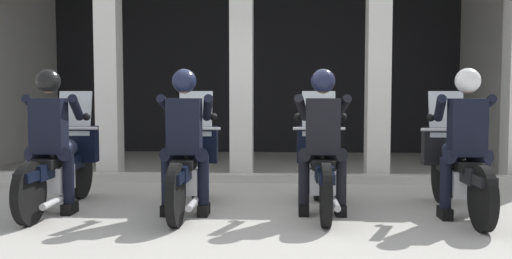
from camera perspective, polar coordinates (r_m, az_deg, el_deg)
The scene contains 11 objects.
ground_plane at distance 9.41m, azimuth 0.92°, elevation -4.29°, with size 80.00×80.00×0.00m, color #A8A59E.
station_building at distance 10.86m, azimuth -0.59°, elevation 8.46°, with size 9.49×4.31×3.56m.
kerb_strip at distance 8.29m, azimuth -1.73°, elevation -4.99°, with size 8.99×0.24×0.12m, color #B7B5AD.
motorcycle_far_left at distance 6.78m, azimuth -19.28°, elevation -3.45°, with size 0.62×2.04×1.35m.
police_officer_far_left at distance 6.48m, azimuth -20.32°, elevation 0.09°, with size 0.63×0.61×1.58m.
motorcycle_center_left at distance 6.37m, azimuth -6.79°, elevation -3.72°, with size 0.62×2.04×1.35m.
police_officer_center_left at distance 6.04m, azimuth -7.29°, elevation 0.04°, with size 0.63×0.61×1.58m.
motorcycle_center_right at distance 6.37m, azimuth 6.65°, elevation -3.72°, with size 0.62×2.04×1.35m.
police_officer_center_right at distance 6.04m, azimuth 6.84°, elevation 0.05°, with size 0.63×0.61×1.58m.
motorcycle_far_right at distance 6.52m, azimuth 19.86°, elevation -3.74°, with size 0.62×2.04×1.35m.
police_officer_far_right at distance 6.21m, azimuth 20.70°, elevation -0.07°, with size 0.63×0.61×1.58m.
Camera 1 is at (0.34, -6.31, 1.34)m, focal length 39.09 mm.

